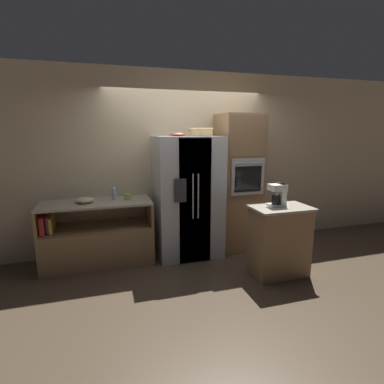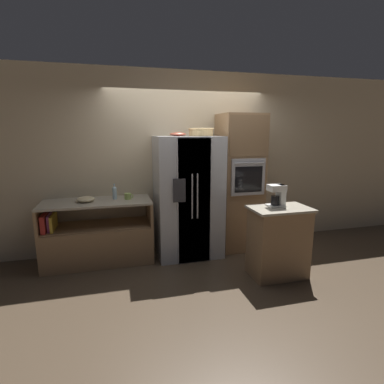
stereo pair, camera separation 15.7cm
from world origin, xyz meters
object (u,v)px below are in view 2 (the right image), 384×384
Objects in this scene: refrigerator at (188,197)px; coffee_maker at (278,195)px; fruit_bowl at (178,134)px; mixing_bowl at (86,199)px; bottle_tall at (115,192)px; wall_oven at (239,183)px; wicker_basket at (201,132)px; mug at (128,196)px.

coffee_maker is (0.95, -0.95, 0.18)m from refrigerator.
fruit_bowl is 0.96× the size of mixing_bowl.
mixing_bowl is 2.62m from coffee_maker.
bottle_tall is at bearing 152.25° from coffee_maker.
wicker_basket is at bearing -177.46° from wall_oven.
wall_oven is at bearing 1.36° from fruit_bowl.
wicker_basket reaches higher than refrigerator.
fruit_bowl is 1.05× the size of bottle_tall.
wicker_basket is at bearing -3.76° from bottle_tall.
wall_oven reaches higher than bottle_tall.
mug is (-1.10, 0.03, -0.92)m from wicker_basket.
fruit_bowl is (-1.00, -0.02, 0.76)m from wall_oven.
wicker_basket is 1.55m from bottle_tall.
wall_oven is 1.75m from mug.
wicker_basket is at bearing 127.15° from coffee_maker.
fruit_bowl is at bearing 179.16° from wicker_basket.
refrigerator is 1.35m from coffee_maker.
wall_oven is at bearing 4.29° from refrigerator.
wall_oven reaches higher than refrigerator.
coffee_maker reaches higher than bottle_tall.
refrigerator is 0.88m from wall_oven.
bottle_tall is (-1.07, 0.12, 0.10)m from refrigerator.
mixing_bowl is (-1.68, 0.01, -0.93)m from wicker_basket.
fruit_bowl is 1.61m from mixing_bowl.
refrigerator is 0.94m from fruit_bowl.
refrigerator is at bearing -175.71° from wall_oven.
fruit_bowl reaches higher than refrigerator.
fruit_bowl reaches higher than bottle_tall.
wall_oven is 2.33m from mixing_bowl.
wicker_basket reaches higher than fruit_bowl.
mug is 0.52× the size of mixing_bowl.
wicker_basket reaches higher than mug.
mixing_bowl is at bearing -178.28° from mug.
wall_oven is 5.71× the size of wicker_basket.
refrigerator reaches higher than coffee_maker.
fruit_bowl is at bearing 163.79° from refrigerator.
wall_oven is (0.86, 0.06, 0.17)m from refrigerator.
wall_oven is 7.52× the size of coffee_maker.
wicker_basket is 2.91× the size of mug.
fruit_bowl is (-0.35, 0.01, -0.04)m from wicker_basket.
coffee_maker is (0.74, -0.98, -0.79)m from wicker_basket.
refrigerator reaches higher than bottle_tall.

